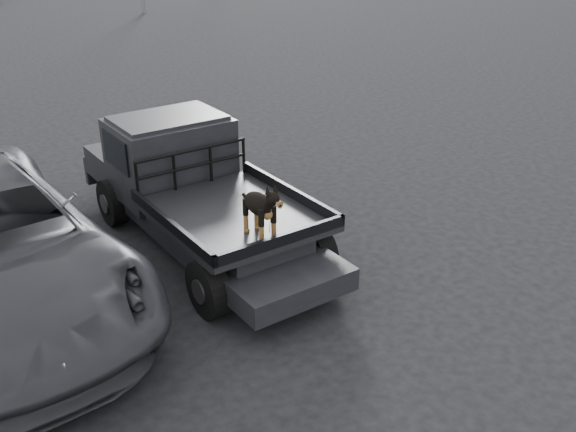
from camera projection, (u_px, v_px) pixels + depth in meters
ground at (282, 271)px, 9.11m from camera, size 120.00×120.00×0.00m
flatbed_ute at (202, 218)px, 9.63m from camera, size 2.00×5.40×0.92m
ute_cab at (170, 144)px, 9.95m from camera, size 1.72×1.30×0.88m
headache_rack at (193, 168)px, 9.46m from camera, size 1.80×0.08×0.55m
dog at (259, 209)px, 7.95m from camera, size 0.32×0.60×0.74m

